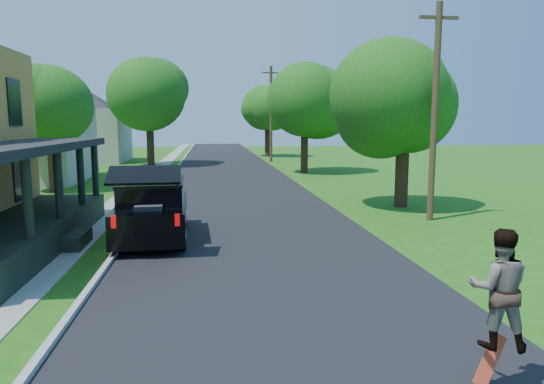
{
  "coord_description": "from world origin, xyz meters",
  "views": [
    {
      "loc": [
        -1.35,
        -8.86,
        3.69
      ],
      "look_at": [
        0.17,
        3.0,
        1.99
      ],
      "focal_mm": 32.0,
      "sensor_mm": 36.0,
      "label": 1
    }
  ],
  "objects": [
    {
      "name": "ground",
      "position": [
        0.0,
        0.0,
        0.0
      ],
      "size": [
        140.0,
        140.0,
        0.0
      ],
      "primitive_type": "plane",
      "color": "#215A12",
      "rests_on": "ground"
    },
    {
      "name": "street",
      "position": [
        0.0,
        20.0,
        0.0
      ],
      "size": [
        8.0,
        120.0,
        0.02
      ],
      "primitive_type": "cube",
      "color": "black",
      "rests_on": "ground"
    },
    {
      "name": "curb",
      "position": [
        -4.05,
        20.0,
        0.0
      ],
      "size": [
        0.15,
        120.0,
        0.12
      ],
      "primitive_type": "cube",
      "color": "#A3A49F",
      "rests_on": "ground"
    },
    {
      "name": "sidewalk",
      "position": [
        -5.6,
        20.0,
        0.0
      ],
      "size": [
        1.3,
        120.0,
        0.03
      ],
      "primitive_type": "cube",
      "color": "gray",
      "rests_on": "ground"
    },
    {
      "name": "neighbor_house_mid",
      "position": [
        -13.5,
        24.0,
        4.19
      ],
      "size": [
        12.78,
        12.78,
        8.3
      ],
      "color": "#BAB5A5",
      "rests_on": "ground"
    },
    {
      "name": "neighbor_house_far",
      "position": [
        -13.5,
        40.0,
        4.19
      ],
      "size": [
        12.78,
        12.78,
        8.3
      ],
      "color": "#BAB5A5",
      "rests_on": "ground"
    },
    {
      "name": "black_suv",
      "position": [
        -3.2,
        6.78,
        0.97
      ],
      "size": [
        2.28,
        5.52,
        2.54
      ],
      "rotation": [
        0.0,
        0.0,
        0.04
      ],
      "color": "black",
      "rests_on": "ground"
    },
    {
      "name": "skateboarder",
      "position": [
        2.5,
        -3.0,
        1.48
      ],
      "size": [
        0.97,
        0.86,
        1.66
      ],
      "rotation": [
        0.0,
        0.0,
        2.81
      ],
      "color": "black",
      "rests_on": "ground"
    },
    {
      "name": "skateboard",
      "position": [
        2.46,
        -2.96,
        0.41
      ],
      "size": [
        0.55,
        0.24,
        0.74
      ],
      "rotation": [
        0.0,
        0.0,
        -0.31
      ],
      "color": "#B22D0F",
      "rests_on": "ground"
    },
    {
      "name": "tree_left_mid",
      "position": [
        -9.81,
        18.52,
        5.0
      ],
      "size": [
        6.18,
        5.82,
        7.5
      ],
      "rotation": [
        0.0,
        0.0,
        0.4
      ],
      "color": "black",
      "rests_on": "ground"
    },
    {
      "name": "tree_left_far",
      "position": [
        -6.6,
        34.98,
        6.87
      ],
      "size": [
        6.54,
        6.33,
        10.24
      ],
      "rotation": [
        0.0,
        0.0,
        0.05
      ],
      "color": "black",
      "rests_on": "ground"
    },
    {
      "name": "tree_right_near",
      "position": [
        7.03,
        11.62,
        4.83
      ],
      "size": [
        5.57,
        5.24,
        7.44
      ],
      "rotation": [
        0.0,
        0.0,
        0.13
      ],
      "color": "black",
      "rests_on": "ground"
    },
    {
      "name": "tree_right_mid",
      "position": [
        5.64,
        26.91,
        5.85
      ],
      "size": [
        7.53,
        7.64,
        9.14
      ],
      "rotation": [
        0.0,
        0.0,
        -0.36
      ],
      "color": "black",
      "rests_on": "ground"
    },
    {
      "name": "tree_right_far",
      "position": [
        5.01,
        45.25,
        5.86
      ],
      "size": [
        6.83,
        6.41,
        8.64
      ],
      "rotation": [
        0.0,
        0.0,
        0.39
      ],
      "color": "black",
      "rests_on": "ground"
    },
    {
      "name": "utility_pole_near",
      "position": [
        7.0,
        8.53,
        4.16
      ],
      "size": [
        1.49,
        0.24,
        8.06
      ],
      "rotation": [
        0.0,
        0.0,
        -0.0
      ],
      "color": "#422D1E",
      "rests_on": "ground"
    },
    {
      "name": "utility_pole_far",
      "position": [
        4.5,
        37.63,
        4.67
      ],
      "size": [
        1.66,
        0.32,
        9.04
      ],
      "rotation": [
        0.0,
        0.0,
        0.12
      ],
      "color": "#422D1E",
      "rests_on": "ground"
    }
  ]
}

